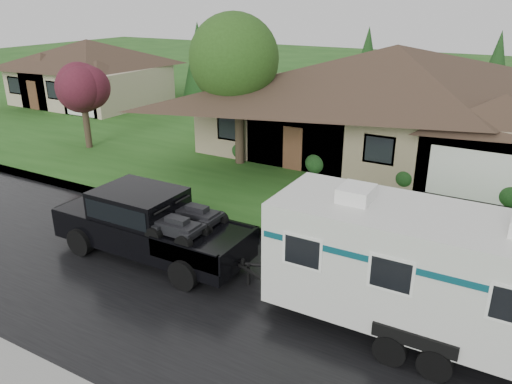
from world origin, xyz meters
TOP-DOWN VIEW (x-y plane):
  - ground at (0.00, 0.00)m, footprint 140.00×140.00m
  - road at (0.00, -2.00)m, footprint 140.00×8.00m
  - curb at (0.00, 2.25)m, footprint 140.00×0.50m
  - lawn at (0.00, 15.00)m, footprint 140.00×26.00m
  - house_main at (2.29, 13.84)m, footprint 19.44×10.80m
  - house_far at (-21.78, 15.85)m, footprint 10.80×8.64m
  - tree_left_green at (-4.00, 8.67)m, footprint 4.30×4.30m
  - tree_red at (-12.72, 6.89)m, footprint 2.82×2.82m
  - shrub_row at (2.00, 9.30)m, footprint 13.60×1.00m
  - pickup_truck at (-1.71, -0.80)m, footprint 6.68×2.54m
  - travel_trailer at (7.11, -0.80)m, footprint 8.24×2.89m

SIDE VIEW (x-z plane):
  - ground at x=0.00m, z-range 0.00..0.00m
  - road at x=0.00m, z-range 0.00..0.01m
  - curb at x=0.00m, z-range 0.00..0.15m
  - lawn at x=0.00m, z-range 0.00..0.15m
  - shrub_row at x=2.00m, z-range 0.15..1.15m
  - pickup_truck at x=-1.71m, z-range 0.08..2.31m
  - travel_trailer at x=7.11m, z-range 0.11..3.81m
  - house_far at x=-21.78m, z-range 0.07..5.87m
  - tree_red at x=-12.72m, z-range 1.05..5.72m
  - house_main at x=2.29m, z-range 0.14..7.04m
  - tree_left_green at x=-4.00m, z-range 1.53..8.65m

